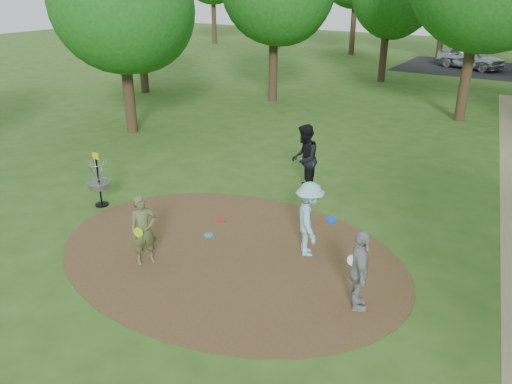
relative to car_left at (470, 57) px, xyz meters
The scene contains 11 objects.
ground 29.76m from the car_left, 89.32° to the right, with size 100.00×100.00×0.00m, color #2D5119.
dirt_clearing 29.76m from the car_left, 89.32° to the right, with size 8.40×8.40×0.02m, color #47301C.
parking_lot 2.49m from the car_left, ahead, with size 14.00×8.00×0.01m, color black.
player_observer_with_disc 31.04m from the car_left, 91.80° to the right, with size 0.63×0.70×1.60m.
player_throwing_with_disc 28.84m from the car_left, 86.24° to the right, with size 1.26×1.30×1.75m.
player_walking_with_disc 25.56m from the car_left, 89.71° to the right, with size 1.04×1.17×2.02m.
player_waiting_with_disc 30.34m from the car_left, 83.18° to the right, with size 0.81×1.03×1.64m.
disc_ground_cyan 29.33m from the car_left, 91.04° to the right, with size 0.22×0.22×0.02m, color #178BBA.
disc_ground_red 28.51m from the car_left, 91.48° to the right, with size 0.22×0.22×0.02m, color red.
car_left is the anchor object (origin of this frame).
disc_golf_basket 29.74m from the car_left, 98.02° to the right, with size 0.63×0.63×1.54m.
Camera 1 is at (5.83, -8.11, 5.82)m, focal length 35.00 mm.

